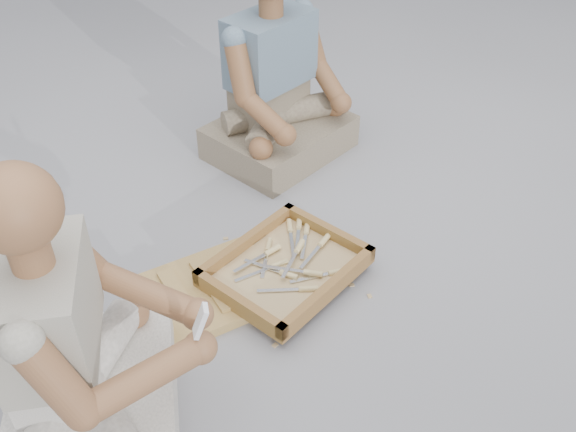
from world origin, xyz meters
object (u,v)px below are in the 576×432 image
craftsman (78,352)px  companion (277,91)px  tool_tray (286,269)px  carved_panel (230,283)px

craftsman → companion: 1.61m
tool_tray → craftsman: 0.87m
carved_panel → companion: bearing=51.7°
companion → craftsman: bearing=23.2°
craftsman → companion: bearing=150.9°
tool_tray → companion: companion is taller
carved_panel → companion: companion is taller
tool_tray → craftsman: craftsman is taller
tool_tray → craftsman: bearing=-161.8°
companion → tool_tray: bearing=45.1°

